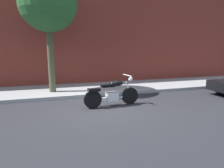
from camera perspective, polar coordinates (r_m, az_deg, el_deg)
ground_plane at (r=7.02m, az=-2.51°, el=-7.28°), size 60.00×60.00×0.00m
sidewalk at (r=10.11m, az=-7.28°, el=-1.49°), size 21.95×3.02×0.14m
building_facade at (r=11.72m, az=-9.26°, el=16.96°), size 21.95×0.50×7.01m
motorcycle at (r=7.19m, az=-0.03°, el=-2.90°), size 2.16×0.70×1.16m
street_tree at (r=9.52m, az=-18.46°, el=21.66°), size 2.54×2.54×5.39m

